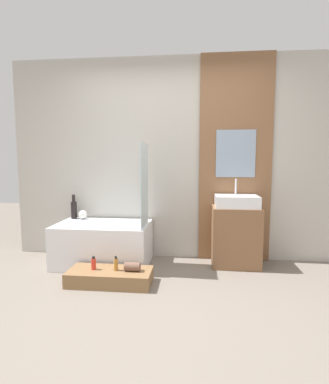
{
  "coord_description": "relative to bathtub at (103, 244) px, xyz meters",
  "views": [
    {
      "loc": [
        0.34,
        -2.34,
        1.3
      ],
      "look_at": [
        0.02,
        0.71,
        0.96
      ],
      "focal_mm": 28.0,
      "sensor_mm": 36.0,
      "label": 1
    }
  ],
  "objects": [
    {
      "name": "ground_plane",
      "position": [
        0.79,
        -1.18,
        -0.26
      ],
      "size": [
        12.0,
        12.0,
        0.0
      ],
      "primitive_type": "plane",
      "color": "slate"
    },
    {
      "name": "wall_tiled_back",
      "position": [
        0.79,
        0.4,
        1.04
      ],
      "size": [
        4.2,
        0.06,
        2.6
      ],
      "primitive_type": "cube",
      "color": "#B7B2A8",
      "rests_on": "ground_plane"
    },
    {
      "name": "wall_wood_accent",
      "position": [
        1.62,
        0.35,
        1.04
      ],
      "size": [
        0.9,
        0.04,
        2.6
      ],
      "color": "brown",
      "rests_on": "ground_plane"
    },
    {
      "name": "bathtub",
      "position": [
        0.0,
        0.0,
        0.0
      ],
      "size": [
        1.13,
        0.7,
        0.51
      ],
      "color": "white",
      "rests_on": "ground_plane"
    },
    {
      "name": "glass_shower_screen",
      "position": [
        0.54,
        -0.09,
        0.74
      ],
      "size": [
        0.01,
        0.47,
        0.97
      ],
      "primitive_type": "cube",
      "color": "silver",
      "rests_on": "bathtub"
    },
    {
      "name": "wooden_step_bench",
      "position": [
        0.25,
        -0.58,
        -0.18
      ],
      "size": [
        0.87,
        0.37,
        0.15
      ],
      "primitive_type": "cube",
      "color": "olive",
      "rests_on": "ground_plane"
    },
    {
      "name": "vanity_cabinet",
      "position": [
        1.62,
        0.12,
        0.1
      ],
      "size": [
        0.57,
        0.41,
        0.73
      ],
      "primitive_type": "cube",
      "color": "brown",
      "rests_on": "ground_plane"
    },
    {
      "name": "sink",
      "position": [
        1.62,
        0.12,
        0.54
      ],
      "size": [
        0.51,
        0.38,
        0.34
      ],
      "color": "white",
      "rests_on": "vanity_cabinet"
    },
    {
      "name": "vase_tall_dark",
      "position": [
        -0.48,
        0.26,
        0.39
      ],
      "size": [
        0.08,
        0.08,
        0.32
      ],
      "color": "black",
      "rests_on": "bathtub"
    },
    {
      "name": "vase_round_light",
      "position": [
        -0.35,
        0.24,
        0.31
      ],
      "size": [
        0.12,
        0.12,
        0.12
      ],
      "primitive_type": "sphere",
      "color": "silver",
      "rests_on": "bathtub"
    },
    {
      "name": "bottle_soap_primary",
      "position": [
        0.08,
        -0.58,
        -0.05
      ],
      "size": [
        0.05,
        0.05,
        0.14
      ],
      "color": "red",
      "rests_on": "wooden_step_bench"
    },
    {
      "name": "bottle_soap_secondary",
      "position": [
        0.31,
        -0.58,
        -0.04
      ],
      "size": [
        0.04,
        0.04,
        0.15
      ],
      "color": "#B2752D",
      "rests_on": "wooden_step_bench"
    },
    {
      "name": "towel_roll",
      "position": [
        0.49,
        -0.58,
        -0.07
      ],
      "size": [
        0.16,
        0.09,
        0.09
      ],
      "primitive_type": "cylinder",
      "rotation": [
        0.0,
        1.57,
        0.0
      ],
      "color": "brown",
      "rests_on": "wooden_step_bench"
    }
  ]
}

